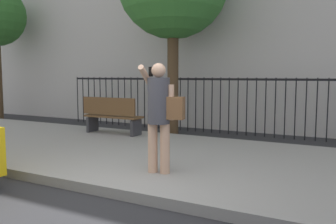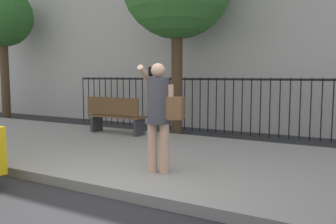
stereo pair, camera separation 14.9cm
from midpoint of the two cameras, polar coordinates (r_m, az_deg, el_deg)
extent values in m
plane|color=#28282B|center=(5.01, -8.28, -13.51)|extent=(60.00, 60.00, 0.00)
cube|color=gray|center=(6.78, 3.36, -7.64)|extent=(28.00, 4.40, 0.15)
cube|color=black|center=(10.04, 12.92, 5.10)|extent=(12.00, 0.04, 0.06)
cylinder|color=black|center=(13.15, -13.04, 1.96)|extent=(0.03, 0.03, 1.60)
cylinder|color=black|center=(12.98, -12.21, 1.93)|extent=(0.03, 0.03, 1.60)
cylinder|color=black|center=(12.81, -11.36, 1.90)|extent=(0.03, 0.03, 1.60)
cylinder|color=black|center=(12.64, -10.49, 1.87)|extent=(0.03, 0.03, 1.60)
cylinder|color=black|center=(12.48, -9.60, 1.83)|extent=(0.03, 0.03, 1.60)
cylinder|color=black|center=(12.32, -8.68, 1.79)|extent=(0.03, 0.03, 1.60)
cylinder|color=black|center=(12.16, -7.74, 1.76)|extent=(0.03, 0.03, 1.60)
cylinder|color=black|center=(12.00, -6.77, 1.72)|extent=(0.03, 0.03, 1.60)
cylinder|color=black|center=(11.85, -5.78, 1.68)|extent=(0.03, 0.03, 1.60)
cylinder|color=black|center=(11.71, -4.77, 1.63)|extent=(0.03, 0.03, 1.60)
cylinder|color=black|center=(11.56, -3.73, 1.59)|extent=(0.03, 0.03, 1.60)
cylinder|color=black|center=(11.43, -2.66, 1.54)|extent=(0.03, 0.03, 1.60)
cylinder|color=black|center=(11.29, -1.57, 1.50)|extent=(0.03, 0.03, 1.60)
cylinder|color=black|center=(11.16, -0.45, 1.45)|extent=(0.03, 0.03, 1.60)
cylinder|color=black|center=(11.03, 0.70, 1.40)|extent=(0.03, 0.03, 1.60)
cylinder|color=black|center=(10.91, 1.87, 1.34)|extent=(0.03, 0.03, 1.60)
cylinder|color=black|center=(10.79, 3.07, 1.29)|extent=(0.03, 0.03, 1.60)
cylinder|color=black|center=(10.68, 4.29, 1.23)|extent=(0.03, 0.03, 1.60)
cylinder|color=black|center=(10.57, 5.54, 1.18)|extent=(0.03, 0.03, 1.60)
cylinder|color=black|center=(10.47, 6.81, 1.12)|extent=(0.03, 0.03, 1.60)
cylinder|color=black|center=(10.38, 8.11, 1.06)|extent=(0.03, 0.03, 1.60)
cylinder|color=black|center=(10.28, 9.43, 0.99)|extent=(0.03, 0.03, 1.60)
cylinder|color=black|center=(10.20, 10.77, 0.93)|extent=(0.03, 0.03, 1.60)
cylinder|color=black|center=(10.12, 12.14, 0.86)|extent=(0.03, 0.03, 1.60)
cylinder|color=black|center=(10.04, 13.52, 0.80)|extent=(0.03, 0.03, 1.60)
cylinder|color=black|center=(9.97, 14.93, 0.73)|extent=(0.03, 0.03, 1.60)
cylinder|color=black|center=(9.91, 16.35, 0.66)|extent=(0.03, 0.03, 1.60)
cylinder|color=black|center=(9.86, 17.80, 0.59)|extent=(0.03, 0.03, 1.60)
cylinder|color=black|center=(9.81, 19.25, 0.51)|extent=(0.03, 0.03, 1.60)
cylinder|color=black|center=(9.76, 20.73, 0.44)|extent=(0.03, 0.03, 1.60)
cylinder|color=black|center=(9.73, 22.21, 0.36)|extent=(0.03, 0.03, 1.60)
cylinder|color=black|center=(9.70, 23.70, 0.29)|extent=(0.03, 0.03, 1.60)
cylinder|color=black|center=(9.67, 25.21, 0.21)|extent=(0.03, 0.03, 1.60)
cylinder|color=tan|center=(5.59, -1.74, -5.72)|extent=(0.15, 0.15, 0.77)
cylinder|color=tan|center=(5.52, 0.20, -5.86)|extent=(0.15, 0.15, 0.77)
cylinder|color=#3F3F47|center=(5.45, -0.79, 1.82)|extent=(0.39, 0.39, 0.70)
sphere|color=tan|center=(5.44, -0.80, 6.68)|extent=(0.22, 0.22, 0.22)
cylinder|color=tan|center=(5.51, -2.75, 5.54)|extent=(0.17, 0.50, 0.38)
cylinder|color=tan|center=(5.39, 1.20, 1.54)|extent=(0.09, 0.09, 0.54)
cube|color=black|center=(5.55, -2.04, 6.45)|extent=(0.07, 0.02, 0.15)
cube|color=brown|center=(5.37, 1.81, 0.63)|extent=(0.30, 0.21, 0.34)
cube|color=brown|center=(9.37, -7.68, -0.67)|extent=(1.60, 0.45, 0.05)
cube|color=brown|center=(9.19, -8.45, 0.94)|extent=(1.60, 0.06, 0.44)
cube|color=#333338|center=(9.84, -10.90, -1.88)|extent=(0.08, 0.41, 0.40)
cube|color=#333338|center=(9.00, -4.12, -2.51)|extent=(0.08, 0.41, 0.40)
cylinder|color=#4C3823|center=(9.90, 1.86, 5.90)|extent=(0.31, 0.31, 3.33)
cylinder|color=#4C3823|center=(15.00, -24.31, 5.22)|extent=(0.31, 0.31, 3.25)
sphere|color=#2D6628|center=(15.16, -24.68, 13.73)|extent=(2.25, 2.25, 2.25)
camera|label=1|loc=(0.07, -89.26, 0.08)|focal=38.20mm
camera|label=2|loc=(0.07, 90.74, -0.08)|focal=38.20mm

